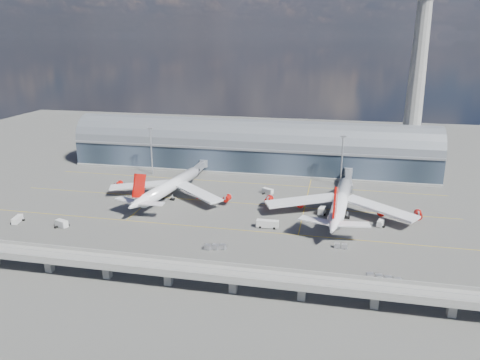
% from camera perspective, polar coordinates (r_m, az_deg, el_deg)
% --- Properties ---
extents(ground, '(500.00, 500.00, 0.00)m').
position_cam_1_polar(ground, '(193.65, -3.01, -4.67)').
color(ground, '#474744').
rests_on(ground, ground).
extents(taxi_lines, '(200.00, 80.12, 0.01)m').
position_cam_1_polar(taxi_lines, '(213.68, -1.48, -2.51)').
color(taxi_lines, gold).
rests_on(taxi_lines, ground).
extents(terminal, '(200.00, 30.00, 28.00)m').
position_cam_1_polar(terminal, '(262.94, 1.34, 3.83)').
color(terminal, '#1E2833').
rests_on(terminal, ground).
extents(control_tower, '(19.00, 19.00, 103.00)m').
position_cam_1_polar(control_tower, '(260.01, 20.77, 11.61)').
color(control_tower, gray).
rests_on(control_tower, ground).
extents(guideway, '(220.00, 8.50, 7.20)m').
position_cam_1_polar(guideway, '(143.92, -8.78, -10.64)').
color(guideway, gray).
rests_on(guideway, ground).
extents(floodlight_mast_left, '(3.00, 0.70, 25.70)m').
position_cam_1_polar(floodlight_mast_left, '(255.07, -10.77, 3.65)').
color(floodlight_mast_left, gray).
rests_on(floodlight_mast_left, ground).
extents(floodlight_mast_right, '(3.00, 0.70, 25.70)m').
position_cam_1_polar(floodlight_mast_right, '(235.80, 12.31, 2.45)').
color(floodlight_mast_right, gray).
rests_on(floodlight_mast_right, ground).
extents(airliner_left, '(59.89, 63.03, 19.24)m').
position_cam_1_polar(airliner_left, '(216.92, -8.75, -0.88)').
color(airliner_left, white).
rests_on(airliner_left, ground).
extents(airliner_right, '(64.83, 67.77, 21.49)m').
position_cam_1_polar(airliner_right, '(198.32, 12.12, -2.79)').
color(airliner_right, white).
rests_on(airliner_right, ground).
extents(jet_bridge_left, '(4.40, 28.00, 7.25)m').
position_cam_1_polar(jet_bridge_left, '(246.63, -5.16, 1.39)').
color(jet_bridge_left, gray).
rests_on(jet_bridge_left, ground).
extents(jet_bridge_right, '(4.40, 32.00, 7.25)m').
position_cam_1_polar(jet_bridge_right, '(234.44, 13.07, 0.16)').
color(jet_bridge_right, gray).
rests_on(jet_bridge_right, ground).
extents(service_truck_0, '(3.40, 6.66, 2.63)m').
position_cam_1_polar(service_truck_0, '(208.51, -25.51, -4.38)').
color(service_truck_0, silver).
rests_on(service_truck_0, ground).
extents(service_truck_1, '(5.66, 4.01, 2.99)m').
position_cam_1_polar(service_truck_1, '(196.66, -20.91, -5.01)').
color(service_truck_1, silver).
rests_on(service_truck_1, ground).
extents(service_truck_2, '(8.69, 2.79, 3.14)m').
position_cam_1_polar(service_truck_2, '(183.70, 3.38, -5.37)').
color(service_truck_2, silver).
rests_on(service_truck_2, ground).
extents(service_truck_3, '(3.39, 5.59, 2.53)m').
position_cam_1_polar(service_truck_3, '(193.49, 16.77, -5.02)').
color(service_truck_3, silver).
rests_on(service_truck_3, ground).
extents(service_truck_4, '(3.37, 5.53, 3.00)m').
position_cam_1_polar(service_truck_4, '(200.20, 9.96, -3.70)').
color(service_truck_4, silver).
rests_on(service_truck_4, ground).
extents(service_truck_5, '(5.81, 4.49, 2.65)m').
position_cam_1_polar(service_truck_5, '(222.47, 3.40, -1.37)').
color(service_truck_5, silver).
rests_on(service_truck_5, ground).
extents(cargo_train_0, '(8.02, 3.45, 1.76)m').
position_cam_1_polar(cargo_train_0, '(166.27, -3.04, -8.15)').
color(cargo_train_0, gray).
rests_on(cargo_train_0, ground).
extents(cargo_train_1, '(10.84, 3.72, 1.79)m').
position_cam_1_polar(cargo_train_1, '(152.63, 17.09, -11.39)').
color(cargo_train_1, gray).
rests_on(cargo_train_1, ground).
extents(cargo_train_2, '(4.84, 1.73, 1.63)m').
position_cam_1_polar(cargo_train_2, '(170.71, 12.19, -7.86)').
color(cargo_train_2, gray).
rests_on(cargo_train_2, ground).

